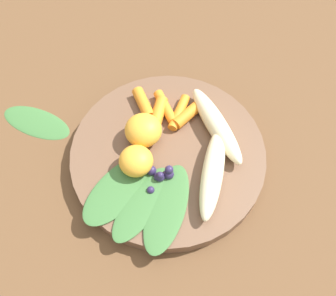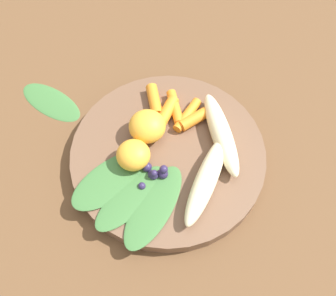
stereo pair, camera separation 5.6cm
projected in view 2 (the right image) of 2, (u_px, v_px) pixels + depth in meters
ground_plane at (168, 159)px, 0.59m from camera, size 2.40×2.40×0.00m
bowl at (168, 155)px, 0.58m from camera, size 0.29×0.29×0.02m
banana_peeled_left at (221, 134)px, 0.57m from camera, size 0.14×0.10×0.03m
banana_peeled_right at (208, 178)px, 0.54m from camera, size 0.08×0.15×0.03m
orange_segment_near at (133, 155)px, 0.55m from camera, size 0.05×0.05×0.04m
orange_segment_far at (145, 128)px, 0.57m from camera, size 0.05×0.05×0.04m
carrot_front at (194, 119)px, 0.59m from camera, size 0.03×0.05×0.02m
carrot_mid_left at (187, 115)px, 0.60m from camera, size 0.03×0.06×0.01m
carrot_mid_right at (175, 107)px, 0.60m from camera, size 0.06×0.05×0.02m
carrot_rear at (167, 112)px, 0.60m from camera, size 0.04×0.06×0.02m
carrot_small at (154, 100)px, 0.61m from camera, size 0.06×0.05×0.02m
blueberry_pile at (155, 173)px, 0.55m from camera, size 0.04×0.05×0.02m
coconut_shred_patch at (140, 188)px, 0.54m from camera, size 0.05×0.05×0.00m
kale_leaf_left at (111, 180)px, 0.55m from camera, size 0.07×0.13×0.00m
kale_leaf_right at (131, 198)px, 0.53m from camera, size 0.05×0.13×0.00m
kale_leaf_rear at (154, 206)px, 0.53m from camera, size 0.09×0.14×0.00m
kale_leaf_stray at (51, 101)px, 0.65m from camera, size 0.13×0.07×0.01m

